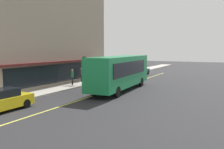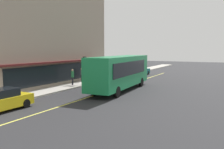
# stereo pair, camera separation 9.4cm
# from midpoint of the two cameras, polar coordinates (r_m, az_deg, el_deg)

# --- Properties ---
(ground) EXTENTS (120.00, 120.00, 0.00)m
(ground) POSITION_cam_midpoint_polar(r_m,az_deg,el_deg) (27.41, 2.17, -2.90)
(ground) COLOR #28282B
(sidewalk) EXTENTS (80.00, 2.60, 0.15)m
(sidewalk) POSITION_cam_midpoint_polar(r_m,az_deg,el_deg) (29.92, -6.76, -2.05)
(sidewalk) COLOR #B2ADA3
(sidewalk) RESTS_ON ground
(lane_centre_stripe) EXTENTS (36.00, 0.16, 0.01)m
(lane_centre_stripe) POSITION_cam_midpoint_polar(r_m,az_deg,el_deg) (27.41, 2.17, -2.89)
(lane_centre_stripe) COLOR #D8D14C
(lane_centre_stripe) RESTS_ON ground
(storefront_building) EXTENTS (22.51, 11.54, 12.72)m
(storefront_building) POSITION_cam_midpoint_polar(r_m,az_deg,el_deg) (31.51, -21.02, 9.46)
(storefront_building) COLOR gray
(storefront_building) RESTS_ON ground
(bus) EXTENTS (11.25, 3.13, 3.50)m
(bus) POSITION_cam_midpoint_polar(r_m,az_deg,el_deg) (24.83, 2.07, 0.79)
(bus) COLOR #197F47
(bus) RESTS_ON ground
(traffic_light) EXTENTS (0.30, 0.52, 3.20)m
(traffic_light) POSITION_cam_midpoint_polar(r_m,az_deg,el_deg) (28.79, -6.26, 2.56)
(traffic_light) COLOR #2D2D33
(traffic_light) RESTS_ON sidewalk
(car_yellow) EXTENTS (4.32, 1.90, 1.52)m
(car_yellow) POSITION_cam_midpoint_polar(r_m,az_deg,el_deg) (18.33, -24.51, -5.53)
(car_yellow) COLOR yellow
(car_yellow) RESTS_ON ground
(car_teal) EXTENTS (4.34, 1.94, 1.52)m
(car_teal) POSITION_cam_midpoint_polar(r_m,az_deg,el_deg) (39.89, 6.71, 0.92)
(car_teal) COLOR #14666B
(car_teal) RESTS_ON ground
(pedestrian_at_corner) EXTENTS (0.34, 0.34, 1.81)m
(pedestrian_at_corner) POSITION_cam_midpoint_polar(r_m,az_deg,el_deg) (28.11, -9.13, -0.19)
(pedestrian_at_corner) COLOR black
(pedestrian_at_corner) RESTS_ON sidewalk
(pedestrian_by_curb) EXTENTS (0.34, 0.34, 1.80)m
(pedestrian_by_curb) POSITION_cam_midpoint_polar(r_m,az_deg,el_deg) (36.32, 1.36, 1.25)
(pedestrian_by_curb) COLOR black
(pedestrian_by_curb) RESTS_ON sidewalk
(pedestrian_waiting) EXTENTS (0.34, 0.34, 1.72)m
(pedestrian_waiting) POSITION_cam_midpoint_polar(r_m,az_deg,el_deg) (30.84, -7.05, 0.27)
(pedestrian_waiting) COLOR black
(pedestrian_waiting) RESTS_ON sidewalk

